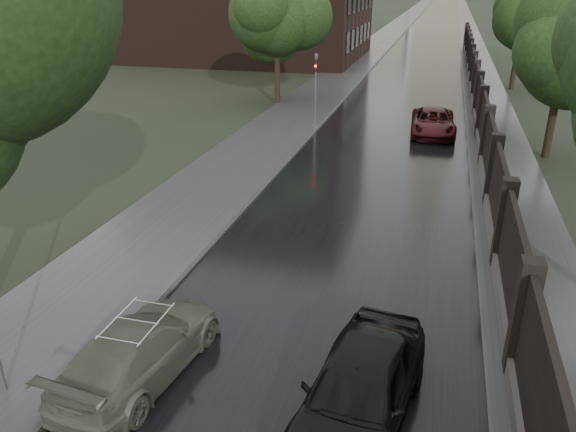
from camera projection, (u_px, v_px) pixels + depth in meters
The scene contains 11 objects.
road at pixel (444, 4), 177.26m from camera, with size 8.00×420.00×0.02m, color black.
sidewalk_left at pixel (424, 3), 178.69m from camera, with size 4.00×420.00×0.16m, color #2D2D2D.
verge_right at pixel (462, 4), 175.92m from camera, with size 3.00×420.00×0.08m, color #2D2D2D.
fence_right at pixel (476, 93), 35.63m from camera, with size 0.45×75.72×2.70m.
tree_left_far at pixel (277, 21), 35.24m from camera, with size 4.25×4.25×7.39m.
tree_right_b at pixel (565, 48), 24.49m from camera, with size 4.08×4.08×7.01m.
tree_right_c at pixel (522, 20), 40.46m from camera, with size 4.08×4.08×7.01m.
traffic_light at pixel (316, 83), 31.02m from camera, with size 0.16×0.32×4.00m.
volga_sedan at pixel (140, 349), 11.74m from camera, with size 1.83×4.50×1.31m, color #4F5342.
car_right_near at pixel (359, 389), 10.37m from camera, with size 1.88×4.68×1.60m, color black.
car_right_far at pixel (433, 122), 29.90m from camera, with size 2.24×4.86×1.35m, color #340B0E.
Camera 1 is at (2.51, -5.71, 7.83)m, focal length 35.00 mm.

